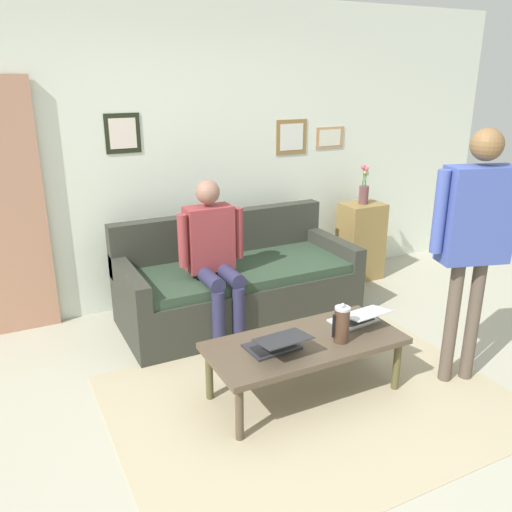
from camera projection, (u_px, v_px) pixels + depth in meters
ground_plane at (312, 414)px, 3.38m from camera, size 7.68×7.68×0.00m
area_rug at (312, 400)px, 3.51m from camera, size 2.54×1.92×0.01m
back_wall at (186, 155)px, 4.79m from camera, size 7.04×0.11×2.70m
couch at (237, 284)px, 4.64m from camera, size 2.02×0.90×0.88m
coffee_table at (305, 346)px, 3.48m from camera, size 1.30×0.59×0.40m
laptop_left at (276, 344)px, 3.33m from camera, size 0.35×0.37×0.14m
laptop_center at (358, 318)px, 3.69m from camera, size 0.35×0.35×0.13m
french_press at (342, 324)px, 3.42m from camera, size 0.12×0.10×0.27m
side_shelf at (361, 241)px, 5.51m from camera, size 0.42×0.32×0.80m
flower_vase at (364, 190)px, 5.34m from camera, size 0.10×0.10×0.40m
person_standing at (475, 227)px, 3.41m from camera, size 0.60×0.31×1.74m
person_seated at (213, 251)px, 4.18m from camera, size 0.55×0.51×1.28m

